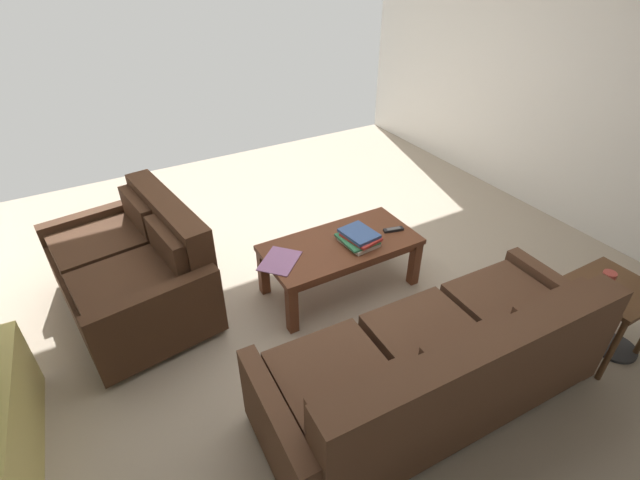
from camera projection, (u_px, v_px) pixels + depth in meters
name	position (u px, v px, depth m)	size (l,w,h in m)	color
ground_plane	(316.00, 281.00, 3.73)	(5.25, 5.59, 0.01)	tan
wall_left	(573.00, 68.00, 4.04)	(0.12, 5.59, 2.75)	white
sofa_main	(441.00, 367.00, 2.55)	(2.07, 0.87, 0.80)	black
loveseat_near	(136.00, 268.00, 3.30)	(1.04, 1.44, 0.82)	black
coffee_table	(341.00, 250.00, 3.46)	(1.18, 0.58, 0.43)	brown
end_table	(611.00, 297.00, 2.89)	(0.47, 0.47, 0.53)	brown
coffee_mug	(608.00, 279.00, 2.82)	(0.10, 0.08, 0.10)	#B23F38
book_stack	(359.00, 238.00, 3.40)	(0.27, 0.31, 0.09)	silver
tv_remote	(393.00, 230.00, 3.56)	(0.17, 0.08, 0.02)	black
loose_magazine	(280.00, 261.00, 3.23)	(0.23, 0.31, 0.01)	#996699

